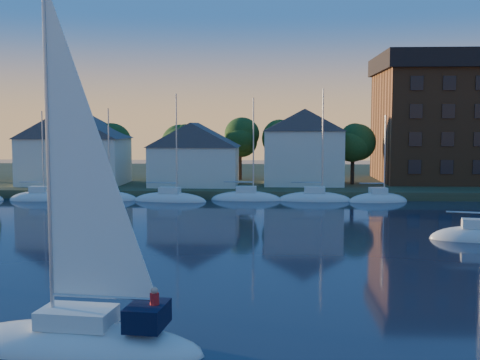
# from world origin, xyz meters

# --- Properties ---
(shoreline_land) EXTENTS (160.00, 50.00, 2.00)m
(shoreline_land) POSITION_xyz_m (0.00, 75.00, 0.00)
(shoreline_land) COLOR #333E24
(shoreline_land) RESTS_ON ground
(wooden_dock) EXTENTS (120.00, 3.00, 1.00)m
(wooden_dock) POSITION_xyz_m (0.00, 52.00, 0.00)
(wooden_dock) COLOR brown
(wooden_dock) RESTS_ON ground
(clubhouse_west) EXTENTS (13.65, 9.45, 9.64)m
(clubhouse_west) POSITION_xyz_m (-22.00, 58.00, 5.93)
(clubhouse_west) COLOR silver
(clubhouse_west) RESTS_ON shoreline_land
(clubhouse_centre) EXTENTS (11.55, 8.40, 8.08)m
(clubhouse_centre) POSITION_xyz_m (-6.00, 57.00, 5.13)
(clubhouse_centre) COLOR silver
(clubhouse_centre) RESTS_ON shoreline_land
(clubhouse_east) EXTENTS (10.50, 8.40, 9.80)m
(clubhouse_east) POSITION_xyz_m (8.00, 59.00, 6.00)
(clubhouse_east) COLOR silver
(clubhouse_east) RESTS_ON shoreline_land
(tree_line) EXTENTS (93.40, 5.40, 8.90)m
(tree_line) POSITION_xyz_m (2.00, 63.00, 7.18)
(tree_line) COLOR #3D2B1B
(tree_line) RESTS_ON shoreline_land
(moored_fleet) EXTENTS (63.50, 2.40, 12.05)m
(moored_fleet) POSITION_xyz_m (-12.00, 49.00, 0.10)
(moored_fleet) COLOR silver
(moored_fleet) RESTS_ON ground
(hero_sailboat) EXTENTS (10.52, 4.39, 15.68)m
(hero_sailboat) POSITION_xyz_m (-3.51, 2.68, 0.64)
(hero_sailboat) COLOR silver
(hero_sailboat) RESTS_ON ground
(drifting_sailboat_right) EXTENTS (6.84, 3.47, 10.59)m
(drifting_sailboat_right) POSITION_xyz_m (19.41, 26.26, 0.10)
(drifting_sailboat_right) COLOR silver
(drifting_sailboat_right) RESTS_ON ground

